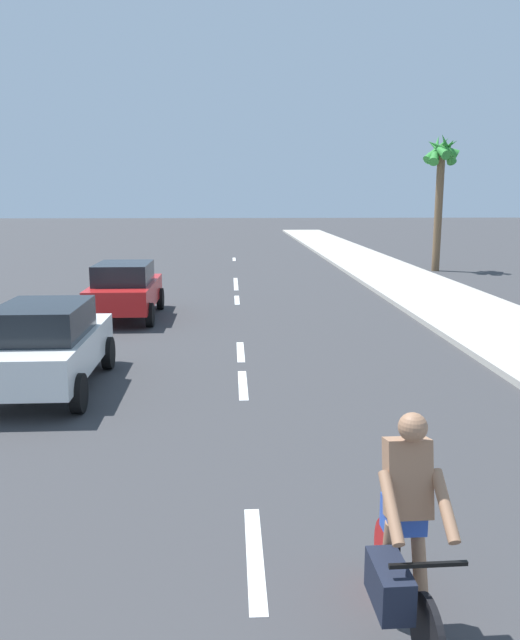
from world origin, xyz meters
TOP-DOWN VIEW (x-y plane):
  - ground_plane at (0.00, 20.00)m, footprint 160.00×160.00m
  - sidewalk_strip at (6.73, 22.00)m, footprint 3.60×80.00m
  - lane_stripe_2 at (0.00, 5.77)m, footprint 0.16×1.80m
  - lane_stripe_3 at (0.00, 11.32)m, footprint 0.16×1.80m
  - lane_stripe_4 at (0.00, 13.79)m, footprint 0.16×1.80m
  - lane_stripe_5 at (0.00, 20.84)m, footprint 0.16×1.80m
  - lane_stripe_6 at (0.00, 23.90)m, footprint 0.16×1.80m
  - lane_stripe_7 at (0.00, 25.62)m, footprint 0.16×1.80m
  - lane_stripe_8 at (0.00, 34.51)m, footprint 0.16×1.80m
  - cyclist at (1.08, 4.60)m, footprint 0.63×1.71m
  - parked_car_white at (-3.45, 11.20)m, footprint 1.81×3.84m
  - parked_car_red at (-3.17, 17.90)m, footprint 1.84×3.93m
  - palm_tree_far at (9.24, 28.71)m, footprint 1.72×1.88m

SIDE VIEW (x-z plane):
  - ground_plane at x=0.00m, z-range 0.00..0.00m
  - lane_stripe_2 at x=0.00m, z-range 0.00..0.01m
  - lane_stripe_3 at x=0.00m, z-range 0.00..0.01m
  - lane_stripe_4 at x=0.00m, z-range 0.00..0.01m
  - lane_stripe_5 at x=0.00m, z-range 0.00..0.01m
  - lane_stripe_6 at x=0.00m, z-range 0.00..0.01m
  - lane_stripe_7 at x=0.00m, z-range 0.00..0.01m
  - lane_stripe_8 at x=0.00m, z-range 0.00..0.01m
  - sidewalk_strip at x=6.73m, z-range 0.00..0.14m
  - cyclist at x=1.08m, z-range -0.08..1.74m
  - parked_car_white at x=-3.45m, z-range 0.05..1.62m
  - parked_car_red at x=-3.17m, z-range 0.05..1.62m
  - palm_tree_far at x=9.24m, z-range 1.69..7.99m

